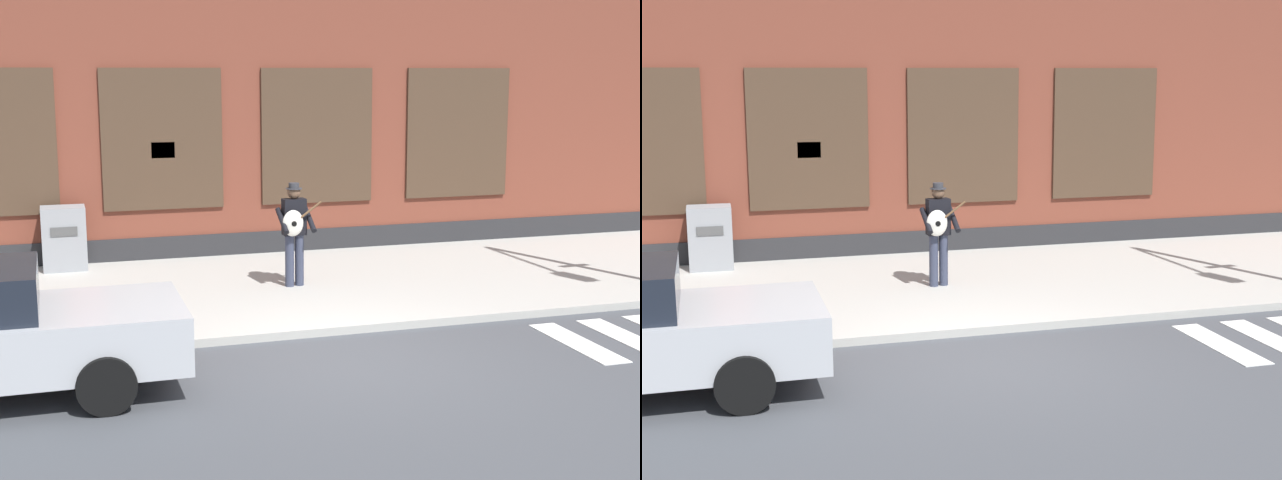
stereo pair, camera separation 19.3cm
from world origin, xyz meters
The scene contains 5 objects.
ground_plane centered at (0.00, 0.00, 0.00)m, with size 160.00×160.00×0.00m, color #424449.
sidewalk centered at (0.00, 3.93, 0.06)m, with size 28.00×5.47×0.12m.
building_backdrop centered at (0.00, 8.66, 4.61)m, with size 28.00×4.06×9.24m.
busker centered at (0.26, 3.76, 1.11)m, with size 0.72×0.54×1.75m.
utility_box centered at (-3.41, 6.22, 0.70)m, with size 0.78×0.59×1.16m.
Camera 2 is at (-3.40, -10.40, 3.68)m, focal length 50.00 mm.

